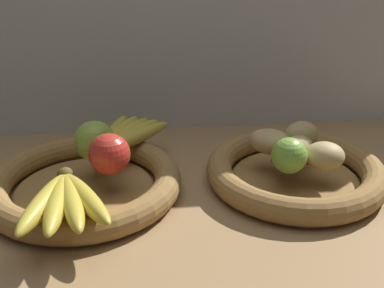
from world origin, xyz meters
The scene contains 14 objects.
ground_plane centered at (0.00, 0.00, -1.50)cm, with size 140.00×90.00×3.00cm, color #9E774C.
back_wall centered at (0.00, 30.00, 27.50)cm, with size 140.00×3.00×55.00cm.
fruit_bowl_left centered at (-19.24, 0.61, 2.13)cm, with size 33.89×33.89×4.62cm.
fruit_bowl_right centered at (18.46, 0.61, 2.14)cm, with size 32.32×32.32×4.62cm.
apple_red_right centered at (-14.40, -0.84, 8.14)cm, with size 7.03×7.03×7.03cm, color red.
apple_green_back centered at (-17.21, 4.63, 8.24)cm, with size 7.23×7.23×7.23cm, color #8CAD3D.
banana_bunch_front centered at (-20.55, -11.57, 6.13)cm, with size 14.67×18.17×3.02cm.
banana_bunch_back centered at (-12.19, 11.78, 5.97)cm, with size 14.82×18.93×2.69cm.
potato_oblong centered at (14.41, 3.76, 6.90)cm, with size 8.01×5.83×4.56cm, color tan.
potato_large centered at (18.46, 0.61, 6.87)cm, with size 6.13×4.80×4.49cm, color tan.
potato_small centered at (22.06, -2.99, 6.95)cm, with size 6.80×5.98×4.66cm, color tan.
potato_back centered at (20.71, 5.56, 7.17)cm, with size 6.66×5.20×5.10cm, color tan.
lime_near centered at (15.55, -3.75, 7.68)cm, with size 6.12×6.12×6.12cm, color #7AAD3D.
chili_pepper centered at (18.25, -2.56, 5.72)cm, with size 2.19×2.19×10.24cm, color red.
Camera 1 is at (-8.56, -73.18, 42.74)cm, focal length 44.54 mm.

